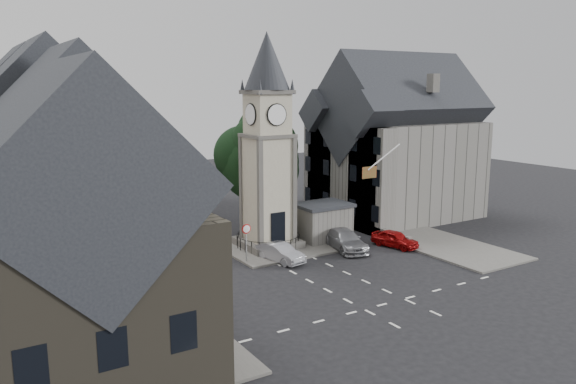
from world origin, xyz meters
TOP-DOWN VIEW (x-y plane):
  - ground at (0.00, 0.00)m, footprint 120.00×120.00m
  - pavement_west at (-12.50, 6.00)m, footprint 6.00×30.00m
  - pavement_east at (12.00, 8.00)m, footprint 6.00×26.00m
  - central_island at (1.50, 8.00)m, footprint 10.00×8.00m
  - road_markings at (0.00, -5.50)m, footprint 20.00×8.00m
  - clock_tower at (0.00, 7.99)m, footprint 4.86×4.86m
  - stone_shelter at (4.80, 7.50)m, footprint 4.30×3.30m
  - town_tree at (2.00, 13.00)m, footprint 7.20×7.20m
  - warning_sign_post at (-3.20, 5.43)m, footprint 0.70×0.19m
  - terrace_pink at (-15.50, 16.00)m, footprint 8.10×7.60m
  - terrace_cream at (-15.50, 8.00)m, footprint 8.10×7.60m
  - terrace_tudor at (-15.50, 0.00)m, footprint 8.10×7.60m
  - building_sw_stone at (-17.00, -9.00)m, footprint 8.60×7.60m
  - backdrop_west at (-12.00, 28.00)m, footprint 20.00×10.00m
  - east_building at (15.59, 11.00)m, footprint 14.40×11.40m
  - east_boundary_wall at (9.20, 10.00)m, footprint 0.40×16.00m
  - flagpole at (8.00, 4.00)m, footprint 3.68×0.10m
  - car_west_blue at (-11.50, -0.31)m, footprint 4.53×3.13m
  - car_west_silver at (-11.50, -0.49)m, footprint 4.70×3.52m
  - car_west_grey at (-11.50, 1.16)m, footprint 4.84×3.76m
  - car_island_silver at (-1.00, 4.50)m, footprint 2.17×4.20m
  - car_island_east at (4.80, 4.50)m, footprint 3.15×5.47m
  - car_east_red at (8.50, 3.00)m, footprint 2.43×4.07m
  - pedestrian at (11.50, 6.85)m, footprint 0.76×0.75m

SIDE VIEW (x-z plane):
  - ground at x=0.00m, z-range 0.00..0.00m
  - road_markings at x=0.00m, z-range 0.00..0.01m
  - pavement_west at x=-12.50m, z-range 0.00..0.14m
  - pavement_east at x=12.00m, z-range 0.00..0.14m
  - central_island at x=1.50m, z-range 0.00..0.16m
  - east_boundary_wall at x=9.20m, z-range 0.00..0.90m
  - car_west_grey at x=-11.50m, z-range 0.00..1.22m
  - car_east_red at x=8.50m, z-range 0.00..1.30m
  - car_island_silver at x=-1.00m, z-range 0.00..1.32m
  - car_west_blue at x=-11.50m, z-range 0.00..1.43m
  - car_west_silver at x=-11.50m, z-range 0.00..1.48m
  - car_island_east at x=4.80m, z-range 0.00..1.49m
  - pedestrian at x=11.50m, z-range 0.00..1.76m
  - stone_shelter at x=4.80m, z-range 0.01..3.09m
  - warning_sign_post at x=-3.20m, z-range 0.60..3.45m
  - backdrop_west at x=-12.00m, z-range 0.00..8.00m
  - building_sw_stone at x=-17.00m, z-range 0.15..10.55m
  - terrace_tudor at x=-15.50m, z-range 0.19..12.19m
  - east_building at x=15.59m, z-range -0.04..12.56m
  - terrace_pink at x=-15.50m, z-range 0.18..12.98m
  - terrace_cream at x=-15.50m, z-range 0.18..12.98m
  - town_tree at x=2.00m, z-range 1.57..12.37m
  - flagpole at x=8.00m, z-range 5.63..8.37m
  - clock_tower at x=0.00m, z-range 0.00..16.25m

